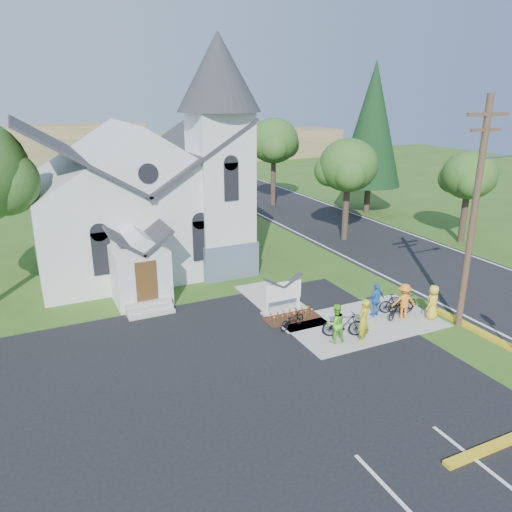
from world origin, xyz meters
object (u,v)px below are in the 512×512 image
cyclist_1 (336,323)px  bike_1 (343,324)px  cyclist_2 (376,300)px  bike_3 (396,304)px  church_sign (283,292)px  bike_0 (292,320)px  cyclist_0 (363,321)px  cyclist_3 (404,301)px  bike_4 (402,303)px  bike_2 (397,309)px  utility_pole (476,208)px  cyclist_4 (433,302)px

cyclist_1 → bike_1: bearing=-150.5°
bike_1 → cyclist_2: size_ratio=1.14×
bike_3 → cyclist_1: bearing=129.3°
church_sign → bike_0: 1.95m
cyclist_0 → bike_1: 0.96m
cyclist_1 → cyclist_3: bearing=-166.4°
church_sign → cyclist_3: cyclist_3 is taller
bike_3 → bike_4: bike_3 is taller
cyclist_3 → bike_2: bearing=-20.0°
bike_2 → bike_0: bearing=53.7°
bike_1 → cyclist_3: bearing=-62.3°
church_sign → bike_0: church_sign is taller
cyclist_0 → bike_0: (-2.05, 2.39, -0.56)m
cyclist_0 → bike_0: size_ratio=1.27×
utility_pole → bike_1: 7.38m
bike_1 → bike_2: size_ratio=1.19×
cyclist_0 → bike_3: bearing=-177.9°
bike_1 → bike_2: (3.34, 0.50, -0.15)m
cyclist_3 → cyclist_4: size_ratio=1.02×
bike_2 → bike_3: bearing=-59.4°
bike_1 → cyclist_4: cyclist_4 is taller
utility_pole → bike_2: utility_pole is taller
bike_0 → bike_3: bike_3 is taller
cyclist_1 → bike_4: bearing=-159.5°
bike_2 → bike_3: (0.27, 0.37, 0.08)m
cyclist_0 → bike_2: bearing=178.4°
cyclist_0 → bike_4: 4.02m
church_sign → cyclist_2: (3.65, -2.37, -0.17)m
church_sign → utility_pole: bearing=-35.6°
cyclist_0 → church_sign: bearing=-94.6°
cyclist_2 → bike_2: 1.05m
church_sign → cyclist_3: size_ratio=1.30×
cyclist_0 → cyclist_4: bearing=160.9°
cyclist_0 → bike_4: (3.60, 1.70, -0.54)m
utility_pole → bike_0: 9.11m
cyclist_1 → cyclist_2: bearing=-151.4°
bike_4 → cyclist_4: bearing=-150.6°
utility_pole → cyclist_0: size_ratio=5.21×
church_sign → bike_2: bearing=-33.4°
cyclist_4 → bike_3: bearing=-68.8°
church_sign → bike_4: bearing=-25.7°
bike_3 → cyclist_4: cyclist_4 is taller
church_sign → cyclist_0: cyclist_0 is taller
bike_2 → cyclist_3: 0.52m
church_sign → cyclist_0: 4.45m
cyclist_2 → cyclist_4: 2.54m
bike_0 → cyclist_2: 4.21m
cyclist_0 → bike_0: 3.20m
cyclist_3 → bike_4: cyclist_3 is taller
bike_0 → cyclist_1: (1.01, -1.90, 0.45)m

